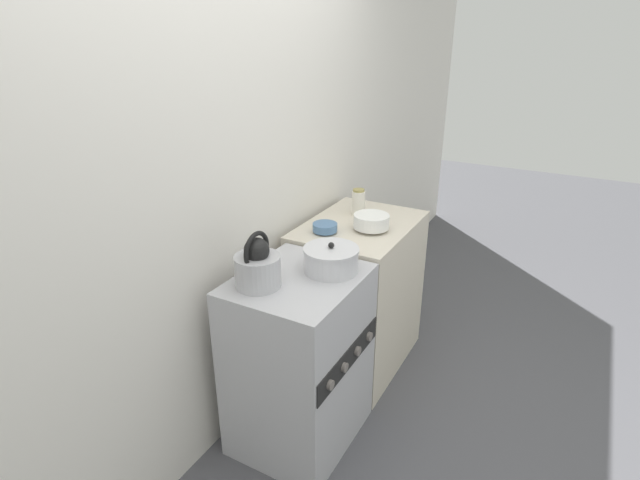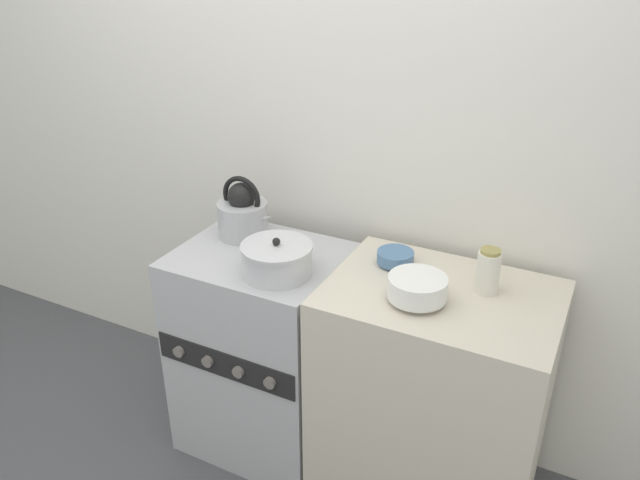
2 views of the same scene
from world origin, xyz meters
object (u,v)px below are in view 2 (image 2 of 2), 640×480
object	(u,v)px
cooking_pot	(277,259)
enamel_bowl	(417,288)
kettle	(243,214)
stove	(263,350)
storage_jar	(488,271)
small_ceramic_bowl	(395,257)

from	to	relation	value
cooking_pot	enamel_bowl	size ratio (longest dim) A/B	1.33
kettle	enamel_bowl	distance (m)	0.81
kettle	enamel_bowl	size ratio (longest dim) A/B	1.30
stove	storage_jar	size ratio (longest dim) A/B	5.72
kettle	stove	bearing A→B (deg)	-40.08
stove	storage_jar	xyz separation A→B (m)	(0.84, 0.09, 0.54)
stove	cooking_pot	bearing A→B (deg)	-33.70
stove	kettle	xyz separation A→B (m)	(-0.14, 0.12, 0.54)
stove	enamel_bowl	xyz separation A→B (m)	(0.65, -0.07, 0.51)
stove	cooking_pot	xyz separation A→B (m)	(0.14, -0.09, 0.50)
enamel_bowl	cooking_pot	bearing A→B (deg)	-177.53
enamel_bowl	storage_jar	size ratio (longest dim) A/B	1.24
kettle	cooking_pot	bearing A→B (deg)	-37.00
kettle	cooking_pot	xyz separation A→B (m)	(0.28, -0.21, -0.04)
enamel_bowl	small_ceramic_bowl	xyz separation A→B (m)	(-0.15, 0.20, -0.02)
storage_jar	cooking_pot	bearing A→B (deg)	-165.03
cooking_pot	stove	bearing A→B (deg)	146.30
small_ceramic_bowl	cooking_pot	bearing A→B (deg)	-147.92
small_ceramic_bowl	storage_jar	world-z (taller)	storage_jar
stove	enamel_bowl	distance (m)	0.83
cooking_pot	enamel_bowl	world-z (taller)	cooking_pot
storage_jar	small_ceramic_bowl	bearing A→B (deg)	173.32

